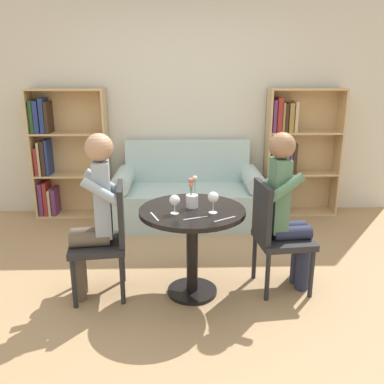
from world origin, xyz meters
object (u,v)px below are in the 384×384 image
object	(u,v)px
bookshelf_right	(292,153)
person_left	(94,213)
wine_glass_left	(175,201)
bookshelf_left	(62,155)
chair_left	(107,236)
person_right	(287,209)
flower_vase	(192,197)
chair_right	(275,232)
wine_glass_right	(213,198)
couch	(188,195)

from	to	relation	value
bookshelf_right	person_left	bearing A→B (deg)	-136.49
bookshelf_right	wine_glass_left	distance (m)	2.46
wine_glass_left	bookshelf_left	bearing A→B (deg)	124.36
bookshelf_left	chair_left	size ratio (longest dim) A/B	1.70
person_left	person_right	distance (m)	1.50
bookshelf_right	person_right	world-z (taller)	bookshelf_right
bookshelf_left	flower_vase	distance (m)	2.42
chair_right	wine_glass_right	xyz separation A→B (m)	(-0.51, -0.15, 0.34)
person_left	wine_glass_right	distance (m)	0.91
person_right	flower_vase	bearing A→B (deg)	86.28
chair_right	person_right	size ratio (longest dim) A/B	0.70
person_right	chair_left	bearing A→B (deg)	86.11
couch	wine_glass_right	distance (m)	1.83
couch	flower_vase	distance (m)	1.68
chair_left	chair_right	distance (m)	1.33
chair_left	flower_vase	bearing A→B (deg)	84.81
couch	person_left	distance (m)	1.86
bookshelf_right	chair_right	size ratio (longest dim) A/B	1.70
bookshelf_right	person_right	size ratio (longest dim) A/B	1.19
person_right	wine_glass_left	size ratio (longest dim) A/B	8.98
bookshelf_right	wine_glass_right	distance (m)	2.31
chair_right	flower_vase	size ratio (longest dim) A/B	3.59
chair_right	person_right	world-z (taller)	person_right
chair_left	wine_glass_left	bearing A→B (deg)	70.22
bookshelf_right	wine_glass_left	bearing A→B (deg)	-124.87
person_left	flower_vase	distance (m)	0.75
bookshelf_right	wine_glass_right	world-z (taller)	bookshelf_right
couch	bookshelf_right	distance (m)	1.38
person_left	person_right	bearing A→B (deg)	85.59
couch	chair_left	distance (m)	1.78
wine_glass_left	wine_glass_right	size ratio (longest dim) A/B	0.88
person_left	flower_vase	bearing A→B (deg)	86.00
flower_vase	chair_left	bearing A→B (deg)	-177.88
bookshelf_left	chair_left	xyz separation A→B (m)	(0.85, -1.91, -0.26)
couch	person_left	xyz separation A→B (m)	(-0.75, -1.66, 0.38)
person_left	flower_vase	size ratio (longest dim) A/B	5.17
person_left	person_right	xyz separation A→B (m)	(1.50, 0.08, -0.01)
chair_left	person_left	xyz separation A→B (m)	(-0.08, -0.02, 0.20)
couch	chair_right	xyz separation A→B (m)	(0.66, -1.60, 0.18)
bookshelf_left	chair_right	xyz separation A→B (m)	(2.18, -1.87, -0.26)
couch	wine_glass_right	bearing A→B (deg)	-85.04
wine_glass_right	flower_vase	xyz separation A→B (m)	(-0.16, 0.13, -0.04)
person_left	wine_glass_right	world-z (taller)	person_left
person_right	wine_glass_left	world-z (taller)	person_right
chair_left	wine_glass_left	xyz separation A→B (m)	(0.53, -0.12, 0.32)
person_right	bookshelf_left	bearing A→B (deg)	44.54
couch	bookshelf_right	xyz separation A→B (m)	(1.28, 0.27, 0.45)
bookshelf_right	flower_vase	world-z (taller)	bookshelf_right
wine_glass_left	flower_vase	xyz separation A→B (m)	(0.13, 0.14, -0.02)
chair_left	flower_vase	xyz separation A→B (m)	(0.66, 0.02, 0.30)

